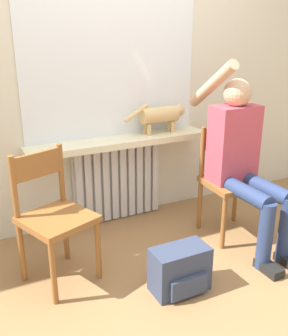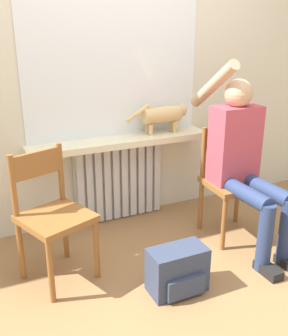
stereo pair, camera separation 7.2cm
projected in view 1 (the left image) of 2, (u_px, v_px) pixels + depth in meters
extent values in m
plane|color=olive|center=(193.00, 294.00, 2.37)|extent=(12.00, 12.00, 0.00)
cube|color=beige|center=(110.00, 51.00, 2.95)|extent=(7.00, 0.06, 2.70)
cube|color=silver|center=(117.00, 181.00, 3.24)|extent=(0.74, 0.05, 0.66)
cube|color=silver|center=(79.00, 189.00, 3.07)|extent=(0.05, 0.03, 0.63)
cube|color=silver|center=(88.00, 188.00, 3.10)|extent=(0.05, 0.03, 0.63)
cube|color=silver|center=(97.00, 186.00, 3.13)|extent=(0.05, 0.03, 0.63)
cube|color=silver|center=(106.00, 185.00, 3.16)|extent=(0.05, 0.03, 0.63)
cube|color=silver|center=(115.00, 183.00, 3.19)|extent=(0.05, 0.03, 0.63)
cube|color=silver|center=(123.00, 182.00, 3.22)|extent=(0.05, 0.03, 0.63)
cube|color=silver|center=(131.00, 180.00, 3.25)|extent=(0.05, 0.03, 0.63)
cube|color=silver|center=(139.00, 179.00, 3.28)|extent=(0.05, 0.03, 0.63)
cube|color=silver|center=(147.00, 177.00, 3.32)|extent=(0.05, 0.03, 0.63)
cube|color=silver|center=(155.00, 176.00, 3.35)|extent=(0.05, 0.03, 0.63)
cube|color=beige|center=(120.00, 142.00, 3.05)|extent=(1.46, 0.24, 0.05)
cube|color=white|center=(112.00, 66.00, 2.96)|extent=(1.41, 0.01, 1.08)
cube|color=brown|center=(57.00, 219.00, 2.38)|extent=(0.50, 0.50, 0.04)
cylinder|color=brown|center=(53.00, 273.00, 2.23)|extent=(0.04, 0.04, 0.40)
cylinder|color=brown|center=(98.00, 250.00, 2.46)|extent=(0.04, 0.04, 0.40)
cylinder|color=brown|center=(22.00, 252.00, 2.45)|extent=(0.04, 0.04, 0.40)
cylinder|color=brown|center=(66.00, 232.00, 2.68)|extent=(0.04, 0.04, 0.40)
cylinder|color=brown|center=(14.00, 187.00, 2.30)|extent=(0.04, 0.04, 0.39)
cylinder|color=brown|center=(61.00, 173.00, 2.53)|extent=(0.04, 0.04, 0.39)
cube|color=brown|center=(37.00, 165.00, 2.38)|extent=(0.33, 0.15, 0.15)
cube|color=brown|center=(232.00, 183.00, 2.94)|extent=(0.41, 0.41, 0.04)
cylinder|color=brown|center=(224.00, 223.00, 2.80)|extent=(0.04, 0.04, 0.40)
cylinder|color=brown|center=(262.00, 215.00, 2.93)|extent=(0.04, 0.04, 0.40)
cylinder|color=brown|center=(200.00, 205.00, 3.10)|extent=(0.04, 0.04, 0.40)
cylinder|color=brown|center=(235.00, 198.00, 3.22)|extent=(0.04, 0.04, 0.40)
cylinder|color=brown|center=(202.00, 152.00, 2.95)|extent=(0.04, 0.04, 0.39)
cylinder|color=brown|center=(240.00, 147.00, 3.07)|extent=(0.04, 0.04, 0.39)
cube|color=brown|center=(222.00, 138.00, 2.98)|extent=(0.35, 0.05, 0.15)
cylinder|color=navy|center=(243.00, 191.00, 2.69)|extent=(0.11, 0.50, 0.11)
cylinder|color=navy|center=(263.00, 187.00, 2.77)|extent=(0.11, 0.50, 0.11)
cylinder|color=navy|center=(265.00, 236.00, 2.56)|extent=(0.10, 0.10, 0.47)
cylinder|color=navy|center=(286.00, 230.00, 2.64)|extent=(0.10, 0.10, 0.47)
cube|color=black|center=(268.00, 268.00, 2.58)|extent=(0.09, 0.20, 0.06)
cube|color=#B74251|center=(233.00, 144.00, 2.85)|extent=(0.34, 0.20, 0.56)
sphere|color=tan|center=(238.00, 93.00, 2.73)|extent=(0.20, 0.20, 0.20)
cylinder|color=tan|center=(212.00, 85.00, 2.78)|extent=(0.08, 0.50, 0.38)
cylinder|color=#B74251|center=(253.00, 146.00, 2.89)|extent=(0.08, 0.08, 0.45)
cylinder|color=#DBB77A|center=(159.00, 115.00, 3.16)|extent=(0.31, 0.13, 0.13)
sphere|color=#DBB77A|center=(179.00, 110.00, 3.24)|extent=(0.09, 0.09, 0.09)
cone|color=#DBB77A|center=(181.00, 106.00, 3.20)|extent=(0.03, 0.03, 0.03)
cone|color=#DBB77A|center=(178.00, 105.00, 3.24)|extent=(0.03, 0.03, 0.03)
cylinder|color=#DBB77A|center=(173.00, 127.00, 3.22)|extent=(0.04, 0.04, 0.09)
cylinder|color=#DBB77A|center=(169.00, 125.00, 3.27)|extent=(0.04, 0.04, 0.09)
cylinder|color=#DBB77A|center=(149.00, 130.00, 3.13)|extent=(0.04, 0.04, 0.09)
cylinder|color=#DBB77A|center=(145.00, 128.00, 3.18)|extent=(0.04, 0.04, 0.09)
cylinder|color=#DBB77A|center=(136.00, 113.00, 3.07)|extent=(0.21, 0.03, 0.14)
cube|color=#333D56|center=(180.00, 269.00, 2.38)|extent=(0.35, 0.19, 0.28)
cube|color=#333D56|center=(189.00, 287.00, 2.30)|extent=(0.24, 0.03, 0.13)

